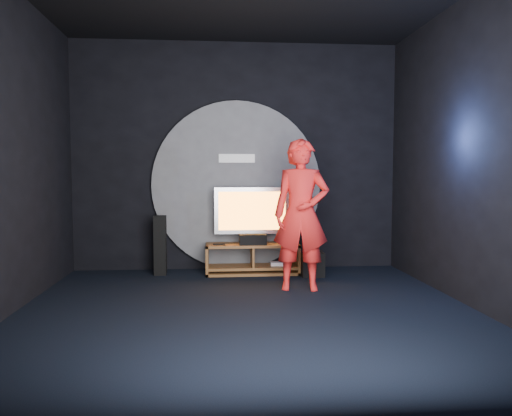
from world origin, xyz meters
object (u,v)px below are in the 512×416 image
Objects in this scene: tower_speaker_right at (302,241)px; media_console at (253,261)px; tower_speaker_left at (160,245)px; tv at (252,213)px; subwoofer at (312,264)px; player at (301,215)px.

media_console is at bearing -161.10° from tower_speaker_right.
media_console is 1.59× the size of tower_speaker_left.
tv is at bearing -165.68° from tower_speaker_right.
tower_speaker_left is at bearing -178.95° from tv.
tower_speaker_right reaches higher than subwoofer.
media_console is 0.87m from tower_speaker_right.
player reaches higher than subwoofer.
tv is 1.44m from tower_speaker_left.
tower_speaker_right is (0.80, 0.20, -0.47)m from tv.
tv is (-0.01, 0.07, 0.71)m from media_console.
tv is at bearing 159.60° from subwoofer.
player reaches higher than tv.
media_console is at bearing -83.93° from tv.
player is (0.55, -1.12, 0.06)m from tv.
tv is 1.24m from player.
tv is 0.95m from tower_speaker_right.
tower_speaker_left is 2.47× the size of subwoofer.
tv is at bearing 124.38° from player.
tv is 0.58× the size of player.
tv is at bearing 1.05° from tower_speaker_left.
media_console is 0.88m from subwoofer.
tower_speaker_right reaches higher than media_console.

